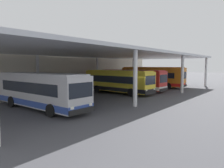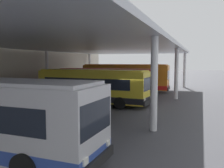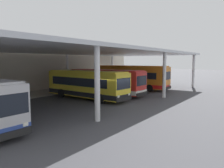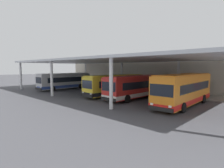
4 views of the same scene
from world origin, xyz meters
name	(u,v)px [view 4 (image 4 of 4)]	position (x,y,z in m)	size (l,w,h in m)	color
ground_plane	(91,99)	(0.00, 0.00, 0.00)	(200.00, 200.00, 0.00)	#47474C
platform_kerb	(141,90)	(0.00, 11.75, 0.09)	(42.00, 4.50, 0.18)	gray
station_building_facade	(151,72)	(0.00, 15.00, 3.44)	(48.00, 1.60, 6.88)	beige
canopy_shelter	(118,61)	(0.00, 5.50, 5.31)	(40.00, 17.00, 5.55)	silver
bus_nearest_bay	(65,81)	(-12.25, 3.42, 1.66)	(2.79, 10.55, 3.17)	#B7B7BC
bus_second_bay	(115,85)	(0.38, 4.38, 1.66)	(3.19, 10.67, 3.17)	yellow
bus_middle_bay	(135,87)	(4.07, 4.48, 1.66)	(2.83, 10.56, 3.17)	red
bus_far_bay	(184,89)	(10.85, 4.52, 1.84)	(2.95, 11.40, 3.57)	orange
bench_waiting	(170,90)	(5.60, 11.82, 0.66)	(1.80, 0.45, 0.92)	#383D47
trash_bin	(191,92)	(8.84, 11.92, 0.68)	(0.52, 0.52, 0.98)	#236638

